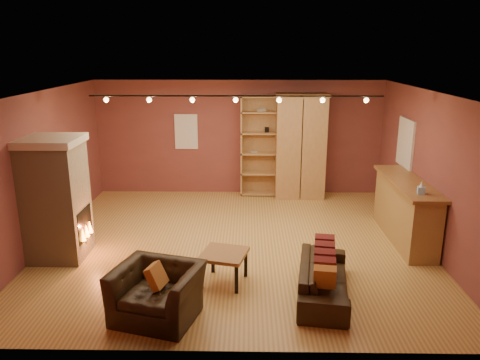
{
  "coord_description": "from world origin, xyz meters",
  "views": [
    {
      "loc": [
        0.22,
        -8.12,
        3.54
      ],
      "look_at": [
        0.08,
        0.2,
        1.18
      ],
      "focal_mm": 35.0,
      "sensor_mm": 36.0,
      "label": 1
    }
  ],
  "objects_px": {
    "fireplace": "(56,199)",
    "loveseat": "(324,272)",
    "armoire": "(300,146)",
    "bookcase": "(261,145)",
    "armchair": "(157,284)",
    "coffee_table": "(224,257)",
    "bar_counter": "(405,210)"
  },
  "relations": [
    {
      "from": "fireplace",
      "to": "loveseat",
      "type": "relative_size",
      "value": 1.15
    },
    {
      "from": "loveseat",
      "to": "armoire",
      "type": "bearing_deg",
      "value": 7.08
    },
    {
      "from": "armoire",
      "to": "loveseat",
      "type": "distance_m",
      "value": 4.89
    },
    {
      "from": "fireplace",
      "to": "bookcase",
      "type": "relative_size",
      "value": 0.87
    },
    {
      "from": "loveseat",
      "to": "armchair",
      "type": "xyz_separation_m",
      "value": [
        -2.34,
        -0.62,
        0.12
      ]
    },
    {
      "from": "loveseat",
      "to": "coffee_table",
      "type": "relative_size",
      "value": 2.29
    },
    {
      "from": "loveseat",
      "to": "armchair",
      "type": "relative_size",
      "value": 1.46
    },
    {
      "from": "armchair",
      "to": "fireplace",
      "type": "bearing_deg",
      "value": 153.07
    },
    {
      "from": "fireplace",
      "to": "armoire",
      "type": "height_order",
      "value": "armoire"
    },
    {
      "from": "bookcase",
      "to": "armchair",
      "type": "height_order",
      "value": "bookcase"
    },
    {
      "from": "bookcase",
      "to": "coffee_table",
      "type": "distance_m",
      "value": 4.75
    },
    {
      "from": "bar_counter",
      "to": "armchair",
      "type": "bearing_deg",
      "value": -146.61
    },
    {
      "from": "coffee_table",
      "to": "fireplace",
      "type": "bearing_deg",
      "value": 162.59
    },
    {
      "from": "bar_counter",
      "to": "coffee_table",
      "type": "distance_m",
      "value": 3.79
    },
    {
      "from": "fireplace",
      "to": "coffee_table",
      "type": "height_order",
      "value": "fireplace"
    },
    {
      "from": "bookcase",
      "to": "armchair",
      "type": "distance_m",
      "value": 5.87
    },
    {
      "from": "armoire",
      "to": "bar_counter",
      "type": "relative_size",
      "value": 1.04
    },
    {
      "from": "fireplace",
      "to": "armchair",
      "type": "bearing_deg",
      "value": -42.81
    },
    {
      "from": "fireplace",
      "to": "bookcase",
      "type": "bearing_deg",
      "value": 46.09
    },
    {
      "from": "fireplace",
      "to": "bookcase",
      "type": "distance_m",
      "value": 5.17
    },
    {
      "from": "loveseat",
      "to": "bar_counter",
      "type": "bearing_deg",
      "value": -32.24
    },
    {
      "from": "fireplace",
      "to": "bar_counter",
      "type": "xyz_separation_m",
      "value": [
        6.24,
        0.86,
        -0.47
      ]
    },
    {
      "from": "fireplace",
      "to": "armchair",
      "type": "distance_m",
      "value": 2.85
    },
    {
      "from": "loveseat",
      "to": "armchair",
      "type": "distance_m",
      "value": 2.42
    },
    {
      "from": "armoire",
      "to": "bar_counter",
      "type": "xyz_separation_m",
      "value": [
        1.72,
        -2.66,
        -0.67
      ]
    },
    {
      "from": "loveseat",
      "to": "armchair",
      "type": "bearing_deg",
      "value": 113.63
    },
    {
      "from": "fireplace",
      "to": "armchair",
      "type": "relative_size",
      "value": 1.68
    },
    {
      "from": "bookcase",
      "to": "bar_counter",
      "type": "height_order",
      "value": "bookcase"
    },
    {
      "from": "armoire",
      "to": "coffee_table",
      "type": "distance_m",
      "value": 4.8
    },
    {
      "from": "bookcase",
      "to": "armoire",
      "type": "distance_m",
      "value": 0.96
    },
    {
      "from": "loveseat",
      "to": "armchair",
      "type": "height_order",
      "value": "armchair"
    },
    {
      "from": "fireplace",
      "to": "armoire",
      "type": "relative_size",
      "value": 0.84
    }
  ]
}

